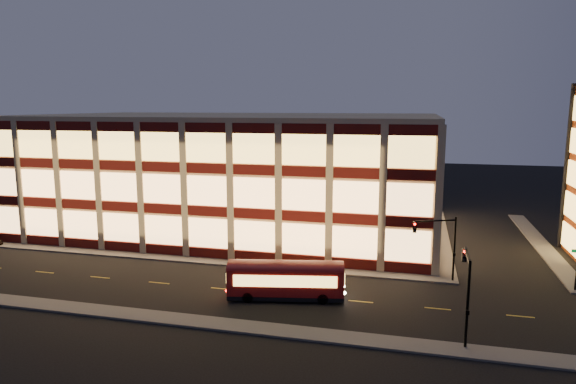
# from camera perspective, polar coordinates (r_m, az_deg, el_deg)

# --- Properties ---
(ground) EXTENTS (200.00, 200.00, 0.00)m
(ground) POSITION_cam_1_polar(r_m,az_deg,el_deg) (52.27, -9.05, -7.98)
(ground) COLOR black
(ground) RESTS_ON ground
(sidewalk_office_south) EXTENTS (54.00, 2.00, 0.15)m
(sidewalk_office_south) POSITION_cam_1_polar(r_m,az_deg,el_deg) (54.33, -11.56, -7.29)
(sidewalk_office_south) COLOR #514F4C
(sidewalk_office_south) RESTS_ON ground
(sidewalk_office_east) EXTENTS (2.00, 30.00, 0.15)m
(sidewalk_office_east) POSITION_cam_1_polar(r_m,az_deg,el_deg) (64.67, 16.53, -4.76)
(sidewalk_office_east) COLOR #514F4C
(sidewalk_office_east) RESTS_ON ground
(sidewalk_tower_west) EXTENTS (2.00, 30.00, 0.15)m
(sidewalk_tower_west) POSITION_cam_1_polar(r_m,az_deg,el_deg) (66.10, 26.13, -5.05)
(sidewalk_tower_west) COLOR #514F4C
(sidewalk_tower_west) RESTS_ON ground
(sidewalk_near) EXTENTS (100.00, 2.00, 0.15)m
(sidewalk_near) POSITION_cam_1_polar(r_m,az_deg,el_deg) (41.37, -16.33, -12.98)
(sidewalk_near) COLOR #514F4C
(sidewalk_near) RESTS_ON ground
(office_building) EXTENTS (50.45, 30.45, 14.50)m
(office_building) POSITION_cam_1_polar(r_m,az_deg,el_deg) (67.18, -5.82, 2.35)
(office_building) COLOR tan
(office_building) RESTS_ON ground
(traffic_signal_far) EXTENTS (3.79, 1.87, 6.00)m
(traffic_signal_far) POSITION_cam_1_polar(r_m,az_deg,el_deg) (47.41, 16.54, -4.93)
(traffic_signal_far) COLOR black
(traffic_signal_far) RESTS_ON ground
(traffic_signal_near) EXTENTS (0.32, 4.45, 6.00)m
(traffic_signal_near) POSITION_cam_1_polar(r_m,az_deg,el_deg) (36.70, 19.23, -9.32)
(traffic_signal_near) COLOR black
(traffic_signal_near) RESTS_ON ground
(trolley_bus) EXTENTS (9.70, 4.16, 3.19)m
(trolley_bus) POSITION_cam_1_polar(r_m,az_deg,el_deg) (42.51, -0.25, -9.51)
(trolley_bus) COLOR maroon
(trolley_bus) RESTS_ON ground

